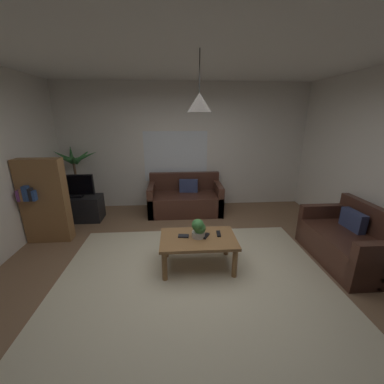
# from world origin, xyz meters

# --- Properties ---
(floor) EXTENTS (5.45, 5.23, 0.02)m
(floor) POSITION_xyz_m (0.00, 0.00, -0.01)
(floor) COLOR brown
(floor) RESTS_ON ground
(rug) EXTENTS (3.54, 2.88, 0.01)m
(rug) POSITION_xyz_m (0.00, -0.20, 0.00)
(rug) COLOR beige
(rug) RESTS_ON ground
(wall_back) EXTENTS (5.57, 0.06, 2.72)m
(wall_back) POSITION_xyz_m (0.00, 2.65, 1.36)
(wall_back) COLOR silver
(wall_back) RESTS_ON ground
(ceiling) EXTENTS (5.45, 5.23, 0.02)m
(ceiling) POSITION_xyz_m (0.00, 0.00, 2.73)
(ceiling) COLOR white
(window_pane) EXTENTS (1.41, 0.01, 1.11)m
(window_pane) POSITION_xyz_m (-0.21, 2.61, 1.15)
(window_pane) COLOR white
(couch_under_window) EXTENTS (1.56, 0.80, 0.82)m
(couch_under_window) POSITION_xyz_m (-0.02, 2.15, 0.28)
(couch_under_window) COLOR #47281E
(couch_under_window) RESTS_ON ground
(couch_right_side) EXTENTS (0.80, 1.34, 0.82)m
(couch_right_side) POSITION_xyz_m (2.26, 0.12, 0.28)
(couch_right_side) COLOR #47281E
(couch_right_side) RESTS_ON ground
(coffee_table) EXTENTS (1.03, 0.65, 0.45)m
(coffee_table) POSITION_xyz_m (0.07, 0.13, 0.38)
(coffee_table) COLOR olive
(coffee_table) RESTS_ON ground
(book_on_table_0) EXTENTS (0.15, 0.10, 0.02)m
(book_on_table_0) POSITION_xyz_m (-0.13, 0.17, 0.46)
(book_on_table_0) COLOR black
(book_on_table_0) RESTS_ON coffee_table
(remote_on_table_0) EXTENTS (0.06, 0.16, 0.02)m
(remote_on_table_0) POSITION_xyz_m (0.37, 0.20, 0.46)
(remote_on_table_0) COLOR black
(remote_on_table_0) RESTS_ON coffee_table
(remote_on_table_1) EXTENTS (0.12, 0.16, 0.02)m
(remote_on_table_1) POSITION_xyz_m (0.18, 0.15, 0.46)
(remote_on_table_1) COLOR black
(remote_on_table_1) RESTS_ON coffee_table
(potted_plant_on_table) EXTENTS (0.19, 0.19, 0.27)m
(potted_plant_on_table) POSITION_xyz_m (0.08, 0.14, 0.58)
(potted_plant_on_table) COLOR beige
(potted_plant_on_table) RESTS_ON coffee_table
(tv_stand) EXTENTS (0.90, 0.44, 0.50)m
(tv_stand) POSITION_xyz_m (-2.18, 1.87, 0.25)
(tv_stand) COLOR black
(tv_stand) RESTS_ON ground
(tv) EXTENTS (0.72, 0.16, 0.45)m
(tv) POSITION_xyz_m (-2.18, 1.84, 0.73)
(tv) COLOR black
(tv) RESTS_ON tv_stand
(potted_palm_corner) EXTENTS (0.90, 0.87, 1.47)m
(potted_palm_corner) POSITION_xyz_m (-2.31, 2.30, 0.66)
(potted_palm_corner) COLOR #B77051
(potted_palm_corner) RESTS_ON ground
(bookshelf_corner) EXTENTS (0.70, 0.31, 1.40)m
(bookshelf_corner) POSITION_xyz_m (-2.36, 1.06, 0.71)
(bookshelf_corner) COLOR olive
(bookshelf_corner) RESTS_ON ground
(pendant_lamp) EXTENTS (0.29, 0.29, 0.66)m
(pendant_lamp) POSITION_xyz_m (0.07, 0.13, 2.18)
(pendant_lamp) COLOR black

